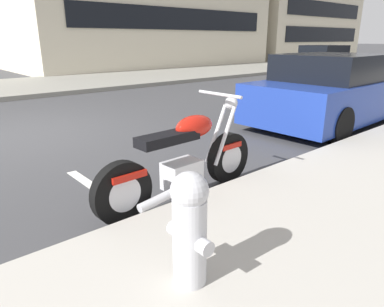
{
  "coord_description": "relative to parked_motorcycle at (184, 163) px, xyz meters",
  "views": [
    {
      "loc": [
        -1.6,
        -6.65,
        1.66
      ],
      "look_at": [
        0.7,
        -3.98,
        0.51
      ],
      "focal_mm": 32.74,
      "sensor_mm": 36.0,
      "label": 1
    }
  ],
  "objects": [
    {
      "name": "ground_plane",
      "position": [
        -0.61,
        3.96,
        -0.42
      ],
      "size": [
        260.0,
        260.0,
        0.0
      ],
      "primitive_type": "plane",
      "color": "#3D3D3F"
    },
    {
      "name": "parking_stall_stripe",
      "position": [
        -0.61,
        0.5,
        -0.42
      ],
      "size": [
        0.12,
        2.2,
        0.01
      ],
      "primitive_type": "cube",
      "color": "silver",
      "rests_on": "ground"
    },
    {
      "name": "fire_hydrant",
      "position": [
        -0.95,
        -1.21,
        0.13
      ],
      "size": [
        0.24,
        0.36,
        0.77
      ],
      "color": "#B7B7BC",
      "rests_on": "sidewalk_near_curb"
    },
    {
      "name": "townhouse_corner_block",
      "position": [
        25.08,
        17.55,
        4.08
      ],
      "size": [
        12.3,
        9.54,
        9.01
      ],
      "color": "beige",
      "rests_on": "ground"
    },
    {
      "name": "parked_motorcycle",
      "position": [
        0.0,
        0.0,
        0.0
      ],
      "size": [
        2.09,
        0.62,
        1.1
      ],
      "rotation": [
        0.0,
        0.0,
        0.04
      ],
      "color": "black",
      "rests_on": "ground"
    },
    {
      "name": "car_opposite_curb",
      "position": [
        15.66,
        7.36,
        0.22
      ],
      "size": [
        4.35,
        2.05,
        1.34
      ],
      "rotation": [
        0.0,
        0.0,
        3.1
      ],
      "color": "#4C515B",
      "rests_on": "ground"
    },
    {
      "name": "sidewalk_far_curb",
      "position": [
        11.39,
        10.52,
        -0.35
      ],
      "size": [
        120.0,
        5.0,
        0.14
      ],
      "primitive_type": "cube",
      "color": "gray",
      "rests_on": "ground"
    },
    {
      "name": "parked_car_mid_block",
      "position": [
        4.58,
        0.81,
        0.23
      ],
      "size": [
        4.11,
        1.9,
        1.39
      ],
      "rotation": [
        0.0,
        0.0,
        0.02
      ],
      "color": "navy",
      "rests_on": "ground"
    }
  ]
}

